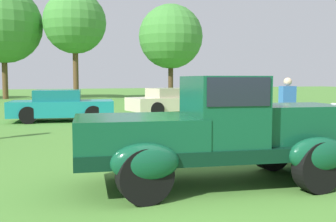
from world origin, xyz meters
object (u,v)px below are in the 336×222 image
feature_pickup_truck (217,130)px  spectator_near_truck (239,96)px  show_car_teal (61,106)px  spectator_by_row (287,106)px  show_car_cream (172,101)px

feature_pickup_truck → spectator_near_truck: (6.45, 9.38, 0.05)m
feature_pickup_truck → spectator_near_truck: 11.38m
show_car_teal → spectator_near_truck: spectator_near_truck is taller
spectator_by_row → feature_pickup_truck: bearing=-141.3°
spectator_near_truck → spectator_by_row: bearing=-111.7°
feature_pickup_truck → spectator_near_truck: feature_pickup_truck is taller
show_car_cream → spectator_near_truck: spectator_near_truck is taller
spectator_near_truck → spectator_by_row: size_ratio=1.00×
spectator_near_truck → spectator_by_row: 6.67m
feature_pickup_truck → show_car_cream: (4.09, 11.42, -0.27)m
spectator_near_truck → spectator_by_row: (-2.47, -6.20, 0.00)m
show_car_teal → show_car_cream: 5.32m
show_car_teal → spectator_near_truck: bearing=-7.0°
spectator_near_truck → feature_pickup_truck: bearing=-124.5°
show_car_cream → spectator_near_truck: size_ratio=2.58×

